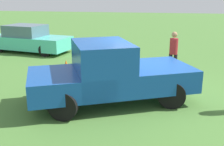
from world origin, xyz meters
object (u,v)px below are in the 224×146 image
at_px(person_visitor, 173,51).
at_px(traffic_cone, 66,66).
at_px(pickup_truck, 108,72).
at_px(sedan_far, 29,39).

xyz_separation_m(person_visitor, traffic_cone, (4.21, 0.71, -0.68)).
relative_size(pickup_truck, sedan_far, 1.06).
relative_size(pickup_truck, traffic_cone, 9.22).
height_order(sedan_far, person_visitor, person_visitor).
distance_m(sedan_far, traffic_cone, 5.13).
height_order(pickup_truck, sedan_far, pickup_truck).
distance_m(pickup_truck, sedan_far, 8.69).
bearing_deg(traffic_cone, pickup_truck, 130.35).
xyz_separation_m(pickup_truck, traffic_cone, (2.32, -2.73, -0.66)).
height_order(person_visitor, traffic_cone, person_visitor).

